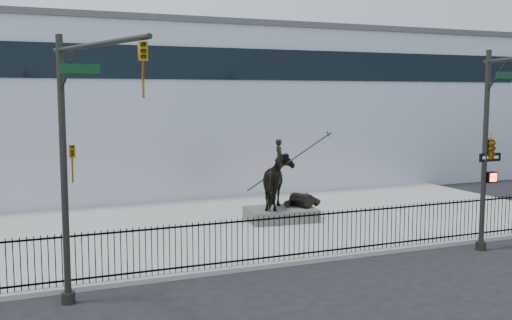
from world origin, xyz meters
name	(u,v)px	position (x,y,z in m)	size (l,w,h in m)	color
ground	(308,275)	(0.00, 0.00, 0.00)	(120.00, 120.00, 0.00)	black
plaza	(229,226)	(0.00, 7.00, 0.07)	(30.00, 12.00, 0.15)	#969694
building	(154,110)	(0.00, 20.00, 4.50)	(44.00, 14.00, 9.00)	silver
picket_fence	(290,237)	(0.00, 1.25, 0.90)	(22.10, 0.10, 1.50)	black
statue_plinth	(281,214)	(2.29, 6.81, 0.42)	(2.84, 1.95, 0.53)	#52504B
equestrian_statue	(282,182)	(2.34, 6.80, 1.80)	(3.63, 2.43, 3.09)	black
traffic_signal_left	(77,154)	(-6.75, -0.62, 4.03)	(1.52, 4.84, 7.00)	#262823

